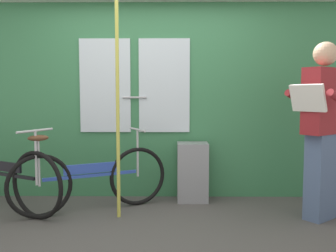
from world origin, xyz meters
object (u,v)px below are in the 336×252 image
Objects in this scene: bicycle_near_door at (91,179)px; handrail_pole at (118,103)px; bicycle_leaning_behind at (2,177)px; passenger_reading_newspaper at (322,127)px; trash_bin_by_wall at (193,172)px.

handrail_pole reaches higher than bicycle_near_door.
passenger_reading_newspaper is (3.25, -0.20, 0.55)m from bicycle_leaning_behind.
passenger_reading_newspaper is 2.56× the size of trash_bin_by_wall.
bicycle_leaning_behind is at bearing -168.20° from trash_bin_by_wall.
bicycle_leaning_behind is 0.87× the size of passenger_reading_newspaper.
bicycle_near_door is 0.67× the size of handrail_pole.
bicycle_leaning_behind is at bearing -41.62° from passenger_reading_newspaper.
bicycle_leaning_behind is 3.30m from passenger_reading_newspaper.
bicycle_near_door is 0.88m from handrail_pole.
handrail_pole is at bearing -55.10° from bicycle_near_door.
bicycle_leaning_behind reaches higher than bicycle_near_door.
bicycle_leaning_behind is 0.65× the size of handrail_pole.
bicycle_leaning_behind is 2.22× the size of trash_bin_by_wall.
bicycle_near_door is 0.92m from bicycle_leaning_behind.
bicycle_leaning_behind is 2.06m from trash_bin_by_wall.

